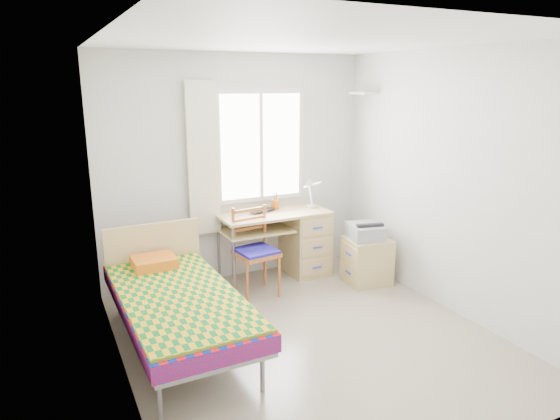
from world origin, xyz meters
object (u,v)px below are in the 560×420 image
(bed, at_px, (176,299))
(cabinet, at_px, (367,261))
(desk, at_px, (300,239))
(chair, at_px, (255,246))
(printer, at_px, (365,231))

(bed, relative_size, cabinet, 3.83)
(bed, xyz_separation_m, cabinet, (2.35, 0.44, -0.16))
(desk, xyz_separation_m, cabinet, (0.56, -0.60, -0.17))
(chair, xyz_separation_m, cabinet, (1.28, -0.31, -0.27))
(bed, relative_size, chair, 2.13)
(chair, relative_size, printer, 2.05)
(printer, bearing_deg, cabinet, -24.72)
(chair, distance_m, cabinet, 1.34)
(bed, bearing_deg, cabinet, 9.41)
(desk, xyz_separation_m, printer, (0.53, -0.58, 0.18))
(printer, bearing_deg, desk, 144.77)
(desk, height_order, printer, desk)
(desk, bearing_deg, cabinet, -46.91)
(desk, relative_size, chair, 1.34)
(bed, distance_m, desk, 2.07)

